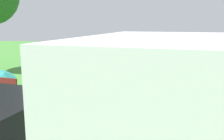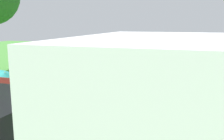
# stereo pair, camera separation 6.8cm
# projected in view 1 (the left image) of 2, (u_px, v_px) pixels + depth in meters

# --- Properties ---
(ground) EXTENTS (40.00, 40.00, 0.00)m
(ground) POSITION_uv_depth(u_px,v_px,m) (104.00, 83.00, 10.52)
(ground) COLOR #478C38
(parasol_blue_0) EXTENTS (0.97, 0.97, 0.91)m
(parasol_blue_0) POSITION_uv_depth(u_px,v_px,m) (80.00, 93.00, 7.38)
(parasol_blue_0) COLOR tan
(parasol_blue_0) RESTS_ON ground
(parasol_red_0) EXTENTS (0.66, 0.70, 0.55)m
(parasol_red_0) POSITION_uv_depth(u_px,v_px,m) (180.00, 74.00, 10.75)
(parasol_red_0) COLOR tan
(parasol_red_0) RESTS_ON ground
(parasol_teal_0) EXTENTS (1.08, 1.09, 0.83)m
(parasol_teal_0) POSITION_uv_depth(u_px,v_px,m) (4.00, 75.00, 9.51)
(parasol_teal_0) COLOR tan
(parasol_teal_0) RESTS_ON ground
(parasol_yellow_1) EXTENTS (0.92, 0.86, 0.69)m
(parasol_yellow_1) POSITION_uv_depth(u_px,v_px,m) (160.00, 97.00, 7.37)
(parasol_yellow_1) COLOR tan
(parasol_yellow_1) RESTS_ON ground
(parasol_red_1) EXTENTS (0.90, 0.96, 0.90)m
(parasol_red_1) POSITION_uv_depth(u_px,v_px,m) (38.00, 107.00, 6.20)
(parasol_red_1) COLOR tan
(parasol_red_1) RESTS_ON ground
(parasol_orange_1) EXTENTS (1.07, 1.10, 0.89)m
(parasol_orange_1) POSITION_uv_depth(u_px,v_px,m) (158.00, 79.00, 8.74)
(parasol_orange_1) COLOR tan
(parasol_orange_1) RESTS_ON ground
(parasol_orange_2) EXTENTS (0.60, 0.63, 0.55)m
(parasol_orange_2) POSITION_uv_depth(u_px,v_px,m) (67.00, 67.00, 12.76)
(parasol_orange_2) COLOR tan
(parasol_orange_2) RESTS_ON ground
(parasol_yellow_2) EXTENTS (0.90, 0.81, 0.70)m
(parasol_yellow_2) POSITION_uv_depth(u_px,v_px,m) (135.00, 75.00, 10.27)
(parasol_yellow_2) COLOR tan
(parasol_yellow_2) RESTS_ON ground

